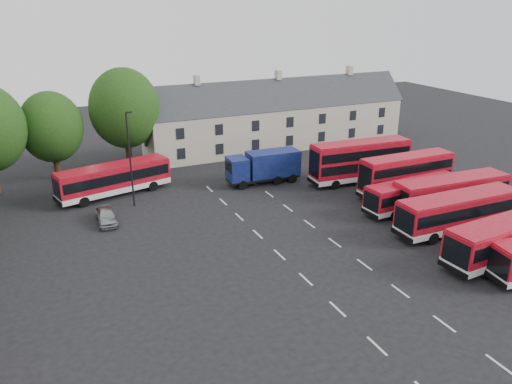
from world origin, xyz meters
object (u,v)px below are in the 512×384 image
bus_dd_south (406,173)px  silver_car (106,216)px  lamppost (130,157)px  box_truck (264,166)px

bus_dd_south → silver_car: size_ratio=2.52×
bus_dd_south → lamppost: 26.82m
box_truck → silver_car: (-17.13, -3.70, -1.24)m
lamppost → silver_car: bearing=-136.3°
box_truck → silver_car: 17.57m
box_truck → silver_car: bearing=-164.8°
silver_car → lamppost: bearing=45.6°
silver_car → lamppost: size_ratio=0.44×
bus_dd_south → silver_car: 28.98m
box_truck → lamppost: lamppost is taller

